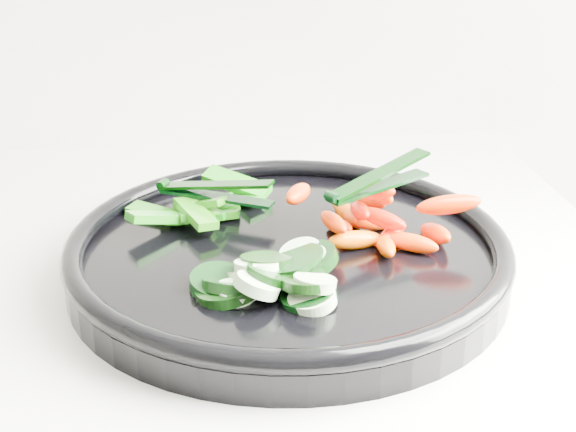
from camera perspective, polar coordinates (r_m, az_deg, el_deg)
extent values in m
cylinder|color=black|center=(0.68, 0.00, -3.26)|extent=(0.44, 0.44, 0.02)
torus|color=black|center=(0.68, 0.00, -1.86)|extent=(0.44, 0.44, 0.02)
cylinder|color=black|center=(0.61, -4.17, -5.09)|extent=(0.05, 0.05, 0.03)
cylinder|color=#D6ECBD|center=(0.62, -2.77, -4.40)|extent=(0.04, 0.04, 0.03)
cylinder|color=black|center=(0.60, 1.49, -5.76)|extent=(0.06, 0.06, 0.02)
cylinder|color=beige|center=(0.59, 1.74, -5.96)|extent=(0.05, 0.05, 0.02)
cylinder|color=black|center=(0.63, -2.62, -3.95)|extent=(0.05, 0.06, 0.02)
cylinder|color=beige|center=(0.64, -2.60, -3.72)|extent=(0.04, 0.04, 0.02)
cylinder|color=black|center=(0.61, -4.48, -5.32)|extent=(0.06, 0.06, 0.02)
cylinder|color=beige|center=(0.61, -4.12, -5.03)|extent=(0.04, 0.04, 0.01)
cylinder|color=black|center=(0.62, -4.83, -4.79)|extent=(0.06, 0.06, 0.02)
cylinder|color=beige|center=(0.60, -3.78, -5.49)|extent=(0.04, 0.04, 0.01)
cylinder|color=black|center=(0.61, -3.40, -5.14)|extent=(0.06, 0.06, 0.03)
cylinder|color=beige|center=(0.61, -3.19, -5.08)|extent=(0.04, 0.04, 0.02)
cylinder|color=black|center=(0.63, 1.48, -3.25)|extent=(0.06, 0.06, 0.03)
cylinder|color=#DDF7C5|center=(0.63, 1.45, -3.23)|extent=(0.04, 0.04, 0.02)
cylinder|color=black|center=(0.63, -1.55, -3.22)|extent=(0.05, 0.05, 0.02)
cylinder|color=#E1F7C5|center=(0.62, -2.17, -3.63)|extent=(0.04, 0.04, 0.02)
cylinder|color=black|center=(0.60, -1.25, -4.30)|extent=(0.04, 0.04, 0.03)
cylinder|color=beige|center=(0.59, -2.21, -4.97)|extent=(0.04, 0.04, 0.03)
cylinder|color=black|center=(0.62, 0.51, -3.32)|extent=(0.05, 0.05, 0.02)
cylinder|color=beige|center=(0.64, 0.91, -2.68)|extent=(0.05, 0.05, 0.02)
cylinder|color=black|center=(0.59, 1.29, -4.82)|extent=(0.04, 0.04, 0.02)
cylinder|color=#B8D5AA|center=(0.59, 1.91, -4.78)|extent=(0.05, 0.05, 0.02)
ellipsoid|color=#FF3300|center=(0.69, 7.35, -1.34)|extent=(0.04, 0.04, 0.02)
ellipsoid|color=#FA6600|center=(0.68, 4.80, -1.70)|extent=(0.05, 0.03, 0.02)
ellipsoid|color=#FF2800|center=(0.68, 8.81, -1.89)|extent=(0.05, 0.04, 0.02)
ellipsoid|color=#FF1000|center=(0.70, 3.66, -0.71)|extent=(0.03, 0.04, 0.02)
ellipsoid|color=#FF3900|center=(0.70, 10.43, -1.22)|extent=(0.03, 0.05, 0.03)
ellipsoid|color=#FB4200|center=(0.72, 4.72, -0.15)|extent=(0.02, 0.05, 0.02)
ellipsoid|color=#EF5C00|center=(0.67, 7.00, -2.18)|extent=(0.02, 0.04, 0.02)
ellipsoid|color=#F85E00|center=(0.71, 6.25, -0.47)|extent=(0.05, 0.03, 0.02)
ellipsoid|color=#F14400|center=(0.76, 5.87, 1.07)|extent=(0.03, 0.04, 0.02)
ellipsoid|color=#E85C00|center=(0.74, 3.87, 0.65)|extent=(0.02, 0.05, 0.02)
ellipsoid|color=#F10C00|center=(0.68, 3.25, -0.44)|extent=(0.03, 0.05, 0.02)
ellipsoid|color=#FF4700|center=(0.73, 6.69, 1.36)|extent=(0.02, 0.05, 0.02)
ellipsoid|color=#F32100|center=(0.70, 5.16, 0.37)|extent=(0.02, 0.04, 0.02)
ellipsoid|color=red|center=(0.69, 6.68, -0.17)|extent=(0.04, 0.04, 0.02)
ellipsoid|color=#E74600|center=(0.70, 5.99, 1.76)|extent=(0.04, 0.04, 0.02)
ellipsoid|color=#F61B00|center=(0.69, 0.73, 1.58)|extent=(0.04, 0.05, 0.02)
ellipsoid|color=red|center=(0.71, 6.43, 1.80)|extent=(0.04, 0.03, 0.02)
ellipsoid|color=red|center=(0.69, 11.36, 0.80)|extent=(0.06, 0.02, 0.03)
cube|color=#0C750B|center=(0.74, -4.65, 0.32)|extent=(0.03, 0.05, 0.02)
cube|color=#1A6709|center=(0.74, -5.03, 0.37)|extent=(0.05, 0.06, 0.03)
cube|color=#14700A|center=(0.77, -3.26, 1.25)|extent=(0.04, 0.05, 0.02)
cube|color=#14720A|center=(0.74, -5.22, 0.08)|extent=(0.05, 0.02, 0.01)
cube|color=#166B0A|center=(0.74, -6.15, 0.22)|extent=(0.07, 0.04, 0.02)
cube|color=#0B740D|center=(0.75, -9.57, 0.21)|extent=(0.05, 0.04, 0.01)
cube|color=#146409|center=(0.74, -7.61, 0.07)|extent=(0.03, 0.06, 0.03)
cube|color=#246E0A|center=(0.73, -6.28, 0.85)|extent=(0.05, 0.04, 0.02)
cube|color=#0A700D|center=(0.71, -9.29, -0.10)|extent=(0.06, 0.04, 0.02)
cube|color=#20720A|center=(0.72, -6.59, 0.19)|extent=(0.04, 0.07, 0.01)
cube|color=#25720A|center=(0.78, -3.67, 2.34)|extent=(0.07, 0.06, 0.02)
cylinder|color=black|center=(0.66, 3.14, 1.36)|extent=(0.01, 0.01, 0.01)
cube|color=black|center=(0.70, 6.51, 2.10)|extent=(0.10, 0.07, 0.00)
cube|color=black|center=(0.69, 6.55, 2.99)|extent=(0.10, 0.07, 0.02)
cylinder|color=black|center=(0.76, -8.89, 2.25)|extent=(0.01, 0.01, 0.01)
cube|color=black|center=(0.73, -5.12, 1.38)|extent=(0.10, 0.07, 0.00)
cube|color=black|center=(0.73, -5.15, 2.21)|extent=(0.10, 0.07, 0.02)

